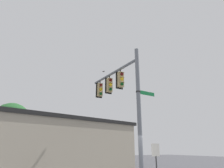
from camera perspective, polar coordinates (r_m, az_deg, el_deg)
The scene contains 10 objects.
signal_pole at distance 11.34m, azimuth 7.80°, elevation -7.61°, with size 0.24×0.24×7.73m, color slate.
mast_arm at distance 14.35m, azimuth 0.28°, elevation 3.17°, with size 0.18×0.18×5.47m, color slate.
traffic_light_nearest_pole at distance 13.31m, azimuth 2.53°, elevation 1.30°, with size 0.54×0.49×1.31m.
traffic_light_mid_inner at distance 14.45m, azimuth -0.71°, elevation -0.30°, with size 0.54×0.49×1.31m.
traffic_light_mid_outer at distance 15.64m, azimuth -3.47°, elevation -1.66°, with size 0.54×0.49×1.31m.
street_name_sign at distance 11.84m, azimuth 9.01°, elevation -2.50°, with size 1.39×0.28×0.22m.
bird_flying at distance 18.72m, azimuth -2.47°, elevation 3.64°, with size 0.24×0.22×0.09m.
storefront_building at distance 19.11m, azimuth -15.84°, elevation -16.39°, with size 15.16×10.24×4.35m.
tree_by_storefront at distance 17.43m, azimuth -27.20°, elevation -9.73°, with size 2.90×2.90×5.26m.
historical_marker at distance 13.15m, azimuth 12.54°, elevation -19.57°, with size 0.60×0.08×2.13m.
Camera 1 is at (6.61, 8.99, 1.84)m, focal length 31.71 mm.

